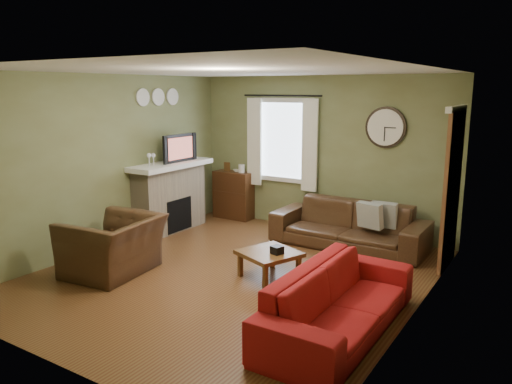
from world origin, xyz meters
The scene contains 31 objects.
floor centered at (0.00, 0.00, 0.00)m, with size 4.60×5.20×0.00m, color brown.
ceiling centered at (0.00, 0.00, 2.60)m, with size 4.60×5.20×0.00m, color white.
wall_left centered at (-2.30, 0.00, 1.30)m, with size 0.00×5.20×2.60m, color olive.
wall_right centered at (2.30, 0.00, 1.30)m, with size 0.00×5.20×2.60m, color olive.
wall_back centered at (0.00, 2.60, 1.30)m, with size 4.60×0.00×2.60m, color olive.
wall_front centered at (0.00, -2.60, 1.30)m, with size 4.60×0.00×2.60m, color olive.
fireplace centered at (-2.10, 1.15, 0.55)m, with size 0.40×1.40×1.10m, color tan.
firebox centered at (-1.91, 1.15, 0.30)m, with size 0.04×0.60×0.55m, color black.
mantel centered at (-2.07, 1.15, 1.14)m, with size 0.58×1.60×0.08m, color white.
tv centered at (-2.05, 1.30, 1.35)m, with size 0.60×0.08×0.35m, color black.
tv_screen centered at (-1.97, 1.30, 1.41)m, with size 0.02×0.62×0.36m, color #994C3F.
medallion_left centered at (-2.28, 0.80, 2.25)m, with size 0.28×0.28×0.03m, color white.
medallion_mid centered at (-2.28, 1.15, 2.25)m, with size 0.28×0.28×0.03m, color white.
medallion_right centered at (-2.28, 1.50, 2.25)m, with size 0.28×0.28×0.03m, color white.
window_pane centered at (-0.70, 2.58, 1.50)m, with size 1.00×0.02×1.30m, color silver, non-canonical shape.
curtain_rod centered at (-0.70, 2.48, 2.27)m, with size 0.03×0.03×1.50m, color black.
curtain_left centered at (-1.25, 2.48, 1.45)m, with size 0.28×0.04×1.55m, color white.
curtain_right centered at (-0.15, 2.48, 1.45)m, with size 0.28×0.04×1.55m, color white.
wall_clock centered at (1.10, 2.55, 1.80)m, with size 0.64×0.06×0.64m, color white, non-canonical shape.
door centered at (2.27, 1.85, 1.05)m, with size 0.05×0.90×2.10m, color brown.
bookshelf centered at (-1.68, 2.42, 0.44)m, with size 0.74×0.32×0.88m, color #3D200F, non-canonical shape.
book centered at (-1.70, 2.48, 0.96)m, with size 0.17×0.23×0.02m, color brown.
sofa_brown centered at (0.80, 1.94, 0.34)m, with size 2.33×0.91×0.68m, color #392515.
pillow_left centered at (1.31, 2.04, 0.55)m, with size 0.38×0.11×0.38m, color gray.
pillow_right centered at (1.15, 1.90, 0.55)m, with size 0.38×0.12×0.38m, color gray.
sofa_red centered at (1.77, -0.69, 0.32)m, with size 2.20×0.86×0.64m, color maroon.
armchair centered at (-1.37, -0.77, 0.37)m, with size 1.15×1.00×0.75m, color #392515.
coffee_table centered at (0.44, 0.17, 0.18)m, with size 0.66×0.66×0.35m, color brown, non-canonical shape.
tissue_box centered at (0.57, 0.15, 0.40)m, with size 0.13×0.13×0.10m, color black.
wine_glass_a centered at (-2.05, 0.65, 1.28)m, with size 0.07×0.07×0.21m, color white, non-canonical shape.
wine_glass_b centered at (-2.05, 0.74, 1.28)m, with size 0.07×0.07×0.20m, color white, non-canonical shape.
Camera 1 is at (3.54, -5.04, 2.39)m, focal length 35.00 mm.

